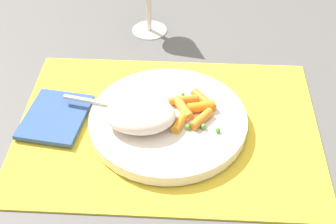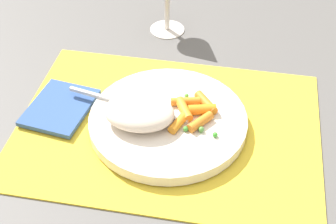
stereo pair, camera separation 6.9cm
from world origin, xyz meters
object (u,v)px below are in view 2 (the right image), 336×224
Objects in this scene: rice_mound at (139,112)px; fork at (140,107)px; napkin at (60,107)px; plate at (168,121)px; carrot_portion at (193,111)px.

rice_mound reaches higher than fork.
fork is at bearing 1.81° from napkin.
fork is (-0.05, 0.01, 0.01)m from plate.
plate is 2.52× the size of carrot_portion.
carrot_portion is (0.08, 0.03, -0.01)m from rice_mound.
carrot_portion is 0.22m from napkin.
plate reaches higher than napkin.
napkin is (-0.14, 0.02, -0.03)m from rice_mound.
rice_mound reaches higher than plate.
fork reaches higher than napkin.
carrot_portion reaches higher than plate.
carrot_portion reaches higher than fork.
plate is at bearing -1.80° from napkin.
rice_mound is 0.52× the size of fork.
plate is 0.05m from fork.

